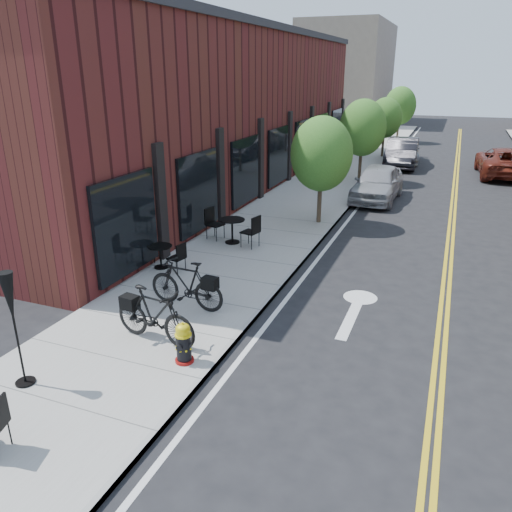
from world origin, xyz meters
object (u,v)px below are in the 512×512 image
at_px(bicycle_left, 186,284).
at_px(bicycle_right, 155,315).
at_px(bistro_set_c, 232,227).
at_px(bistro_set_b, 160,253).
at_px(parked_car_c, 404,151).
at_px(patio_umbrella, 11,306).
at_px(parked_car_far, 504,162).
at_px(parked_car_a, 378,183).
at_px(parked_car_b, 402,153).
at_px(fire_hydrant, 184,343).

height_order(bicycle_left, bicycle_right, bicycle_right).
bearing_deg(bistro_set_c, bicycle_left, -65.61).
xyz_separation_m(bistro_set_b, parked_car_c, (4.39, 21.22, 0.11)).
bearing_deg(patio_umbrella, bicycle_left, 72.26).
bearing_deg(parked_car_far, bistro_set_c, 56.88).
bearing_deg(parked_car_a, parked_car_c, 92.24).
bearing_deg(parked_car_b, bicycle_left, -99.50).
relative_size(patio_umbrella, parked_car_c, 0.47).
height_order(bistro_set_b, bistro_set_c, bistro_set_c).
bearing_deg(bistro_set_b, parked_car_far, 72.54).
xyz_separation_m(patio_umbrella, parked_car_a, (3.69, 16.38, -0.90)).
xyz_separation_m(bistro_set_c, parked_car_far, (8.90, 15.72, 0.13)).
bearing_deg(bicycle_right, parked_car_a, -1.75).
distance_m(parked_car_a, parked_car_b, 8.78).
bearing_deg(parked_car_b, bistro_set_c, -104.41).
distance_m(bistro_set_b, parked_car_far, 20.94).
bearing_deg(parked_car_c, parked_car_far, -32.15).
bearing_deg(parked_car_c, fire_hydrant, -98.61).
bearing_deg(fire_hydrant, patio_umbrella, -145.99).
height_order(bicycle_right, bistro_set_b, bicycle_right).
distance_m(fire_hydrant, bicycle_left, 2.38).
distance_m(bistro_set_b, patio_umbrella, 5.86).
bearing_deg(patio_umbrella, bistro_set_c, 88.02).
bearing_deg(bicycle_right, fire_hydrant, -109.39).
bearing_deg(parked_car_b, bicycle_right, -98.54).
height_order(parked_car_a, parked_car_b, parked_car_b).
relative_size(parked_car_a, parked_car_b, 0.90).
xyz_separation_m(bicycle_left, bistro_set_c, (-0.92, 4.68, -0.07)).
xyz_separation_m(bistro_set_b, parked_car_b, (4.46, 19.45, 0.27)).
distance_m(fire_hydrant, parked_car_c, 25.30).
distance_m(bistro_set_b, bistro_set_c, 2.91).
xyz_separation_m(fire_hydrant, parked_car_far, (6.88, 22.50, 0.25)).
height_order(bistro_set_c, parked_car_c, parked_car_c).
bearing_deg(parked_car_b, patio_umbrella, -101.19).
xyz_separation_m(bicycle_right, parked_car_a, (2.29, 14.26, 0.05)).
distance_m(bicycle_left, parked_car_c, 23.29).
bearing_deg(bicycle_left, parked_car_b, 177.20).
bearing_deg(patio_umbrella, parked_car_far, 69.17).
relative_size(parked_car_b, parked_car_far, 0.89).
xyz_separation_m(parked_car_a, parked_car_c, (0.00, 10.55, -0.10)).
xyz_separation_m(bicycle_right, bistro_set_b, (-2.10, 3.58, -0.17)).
distance_m(bicycle_right, patio_umbrella, 2.72).
relative_size(bicycle_right, bistro_set_c, 1.02).
height_order(parked_car_a, parked_car_far, parked_car_far).
height_order(patio_umbrella, parked_car_a, patio_umbrella).
bearing_deg(bistro_set_b, bicycle_right, -48.93).
bearing_deg(parked_car_b, parked_car_far, -13.09).
height_order(bicycle_left, patio_umbrella, patio_umbrella).
height_order(bicycle_right, parked_car_c, parked_car_c).
distance_m(bicycle_left, parked_car_b, 21.54).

